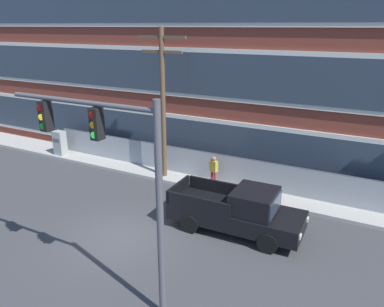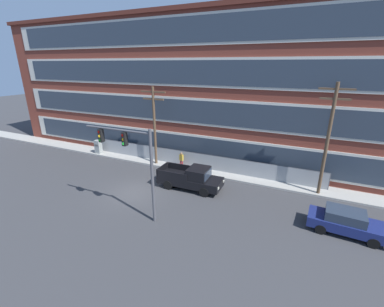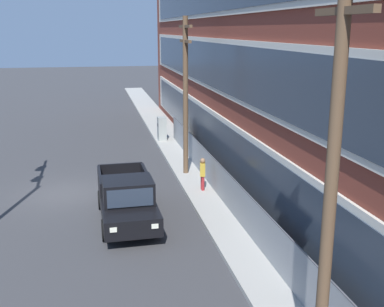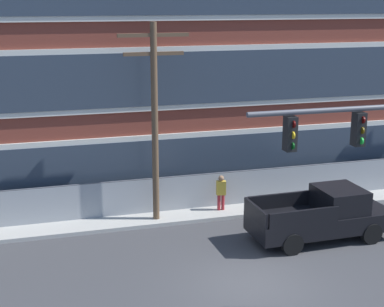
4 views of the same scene
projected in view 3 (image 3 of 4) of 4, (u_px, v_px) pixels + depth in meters
The scene contains 9 objects.
ground_plane at pixel (64, 194), 22.48m from camera, with size 160.00×160.00×0.00m, color #38383A.
sidewalk_building_side at pixel (202, 183), 23.75m from camera, with size 80.00×2.16×0.16m, color #9E9B93.
brick_mill_building at pixel (360, 27), 21.29m from camera, with size 51.70×11.80×15.11m.
chain_link_fence at pixel (220, 182), 21.38m from camera, with size 24.79×0.06×1.67m.
pickup_truck_black at pixel (127, 200), 18.90m from camera, with size 5.57×2.23×1.98m.
utility_pole_near_corner at pixel (186, 89), 24.12m from camera, with size 2.77×0.26×8.08m.
utility_pole_midblock at pixel (333, 165), 9.16m from camera, with size 2.41×0.26×8.96m.
electrical_cabinet at pixel (162, 130), 32.48m from camera, with size 0.72×0.57×1.73m.
pedestrian_near_cabinet at pixel (203, 173), 22.32m from camera, with size 0.44×0.32×1.69m.
Camera 3 is at (22.06, 1.57, 7.45)m, focal length 45.00 mm.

